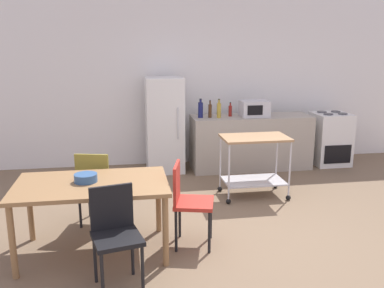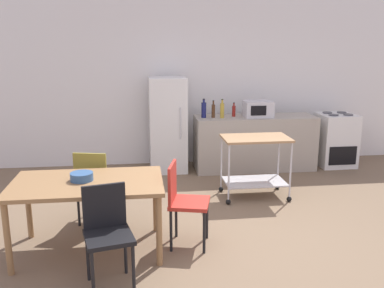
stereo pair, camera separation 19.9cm
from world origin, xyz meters
The scene contains 16 objects.
ground_plane centered at (0.00, 0.00, 0.00)m, with size 12.00×12.00×0.00m, color brown.
back_wall centered at (0.00, 3.20, 1.45)m, with size 8.40×0.12×2.90m, color white.
kitchen_counter centered at (0.90, 2.60, 0.45)m, with size 2.00×0.64×0.90m, color #A89E8E.
dining_table centered at (-1.55, -0.04, 0.67)m, with size 1.50×0.90×0.75m.
chair_olive centered at (-1.56, 0.65, 0.52)m, with size 0.48×0.48×0.89m.
chair_red centered at (-0.59, -0.02, 0.52)m, with size 0.49×0.49×0.89m.
chair_black centered at (-1.32, -0.68, 0.52)m, with size 0.48×0.48×0.89m.
stove_oven centered at (2.35, 2.62, 0.45)m, with size 0.60×0.61×0.92m.
refrigerator centered at (-0.55, 2.70, 0.78)m, with size 0.60×0.63×1.55m.
kitchen_cart centered at (0.54, 1.28, 0.57)m, with size 0.91×0.57×0.85m.
bottle_soy_sauce centered at (0.03, 2.58, 1.03)m, with size 0.08×0.08×0.31m.
bottle_sparkling_water centered at (0.18, 2.57, 1.02)m, with size 0.06×0.06×0.28m.
bottle_olive_oil centered at (0.32, 2.52, 1.03)m, with size 0.07×0.07×0.31m.
bottle_hot_sauce centered at (0.54, 2.63, 1.00)m, with size 0.06×0.06×0.23m.
microwave centered at (0.93, 2.55, 1.03)m, with size 0.46×0.35×0.26m.
fruit_bowl centered at (-1.61, 0.00, 0.79)m, with size 0.23×0.23×0.08m, color #33598C.
Camera 1 is at (-1.22, -4.13, 2.10)m, focal length 39.67 mm.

